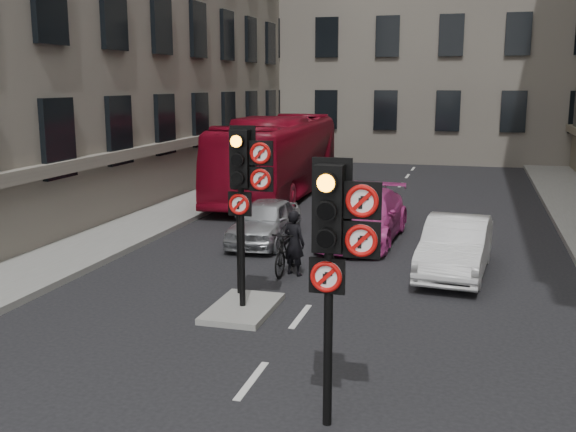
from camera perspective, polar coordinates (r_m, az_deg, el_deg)
The scene contains 11 objects.
pavement_left at distance 22.20m, azimuth -12.53°, elevation -0.54°, with size 3.00×50.00×0.16m, color gray.
centre_island at distance 13.64m, azimuth -3.86°, elevation -7.80°, with size 1.20×2.00×0.12m, color gray.
signal_near at distance 8.52m, azimuth 4.07°, elevation -1.79°, with size 0.91×0.40×3.58m.
signal_far at distance 12.99m, azimuth -3.67°, elevation 3.25°, with size 0.91×0.40×3.58m.
car_silver at distance 19.16m, azimuth -1.96°, elevation -0.45°, with size 1.48×3.68×1.26m, color #A6A9AD.
car_white at distance 16.53m, azimuth 14.01°, elevation -2.51°, with size 1.43×4.09×1.35m, color silver.
car_pink at distance 19.54m, azimuth 6.46°, elevation -0.01°, with size 2.01×4.95×1.44m, color #C4398E.
bus_red at distance 27.18m, azimuth -0.85°, elevation 5.07°, with size 2.68×11.45×3.19m, color maroon.
motorcycle at distance 16.14m, azimuth -0.05°, elevation -2.98°, with size 0.51×1.80×1.08m, color black.
motorcyclist at distance 15.92m, azimuth 0.52°, elevation -2.29°, with size 0.57×0.37×1.56m, color black.
info_sign at distance 14.05m, azimuth -4.29°, elevation -1.61°, with size 0.34×0.13×1.96m.
Camera 1 is at (3.12, -7.15, 4.49)m, focal length 42.00 mm.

